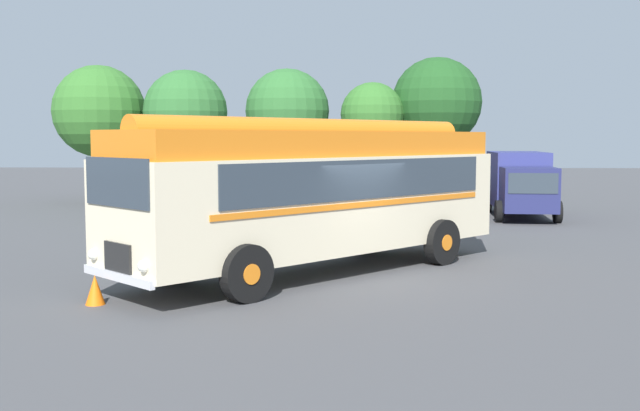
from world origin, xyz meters
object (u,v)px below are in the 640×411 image
at_px(car_near_left, 225,194).
at_px(car_mid_right, 368,194).
at_px(car_far_right, 444,193).
at_px(traffic_cone, 95,290).
at_px(box_van, 520,182).
at_px(car_mid_left, 298,193).
at_px(vintage_bus, 318,190).

height_order(car_near_left, car_mid_right, same).
height_order(car_far_right, traffic_cone, car_far_right).
xyz_separation_m(car_near_left, traffic_cone, (-0.03, -15.67, -0.57)).
distance_m(car_near_left, box_van, 11.51).
bearing_deg(car_near_left, car_mid_right, 2.24).
height_order(car_mid_right, box_van, box_van).
relative_size(car_mid_left, traffic_cone, 7.86).
bearing_deg(car_mid_left, car_mid_right, -14.82).
height_order(car_near_left, car_far_right, same).
xyz_separation_m(vintage_bus, car_far_right, (4.69, 13.07, -1.05)).
xyz_separation_m(car_mid_right, traffic_cone, (-5.64, -15.89, -0.57)).
distance_m(car_mid_left, box_van, 8.74).
bearing_deg(vintage_bus, box_van, 58.72).
relative_size(vintage_bus, car_mid_left, 2.06).
bearing_deg(car_mid_right, vintage_bus, -97.39).
bearing_deg(vintage_bus, car_far_right, 70.28).
bearing_deg(car_near_left, vintage_bus, -72.07).
xyz_separation_m(car_near_left, car_far_right, (8.67, 0.76, 0.00)).
bearing_deg(car_mid_left, vintage_bus, -84.98).
height_order(vintage_bus, traffic_cone, vintage_bus).
xyz_separation_m(car_mid_left, box_van, (8.68, -0.91, 0.52)).
bearing_deg(traffic_cone, box_van, 53.74).
height_order(car_near_left, traffic_cone, car_near_left).
height_order(car_mid_left, car_far_right, same).
xyz_separation_m(car_mid_left, traffic_cone, (-2.85, -16.63, -0.57)).
height_order(car_mid_left, car_mid_right, same).
bearing_deg(car_mid_right, traffic_cone, -109.55).
distance_m(car_mid_right, box_van, 5.91).
distance_m(car_near_left, car_mid_left, 2.98).
bearing_deg(box_van, vintage_bus, -121.28).
height_order(vintage_bus, car_mid_left, vintage_bus).
bearing_deg(car_far_right, box_van, -14.10).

